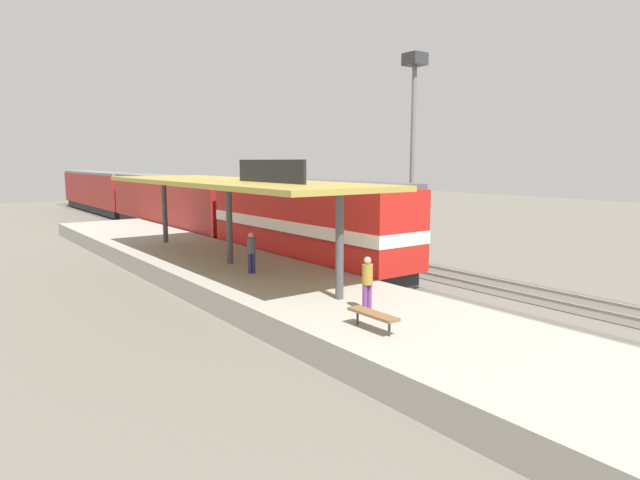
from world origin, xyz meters
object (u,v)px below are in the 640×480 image
(passenger_carriage_front, at_px, (172,203))
(locomotive, at_px, (304,223))
(platform_bench, at_px, (373,315))
(passenger_carriage_rear, at_px, (100,191))
(person_waiting, at_px, (367,281))
(person_walking, at_px, (251,251))
(light_mast, at_px, (414,112))

(passenger_carriage_front, bearing_deg, locomotive, -90.00)
(platform_bench, distance_m, passenger_carriage_rear, 51.02)
(platform_bench, bearing_deg, passenger_carriage_rear, 83.24)
(locomotive, distance_m, passenger_carriage_front, 18.00)
(locomotive, relative_size, person_waiting, 8.44)
(platform_bench, distance_m, passenger_carriage_front, 30.47)
(locomotive, bearing_deg, platform_bench, -116.85)
(person_waiting, xyz_separation_m, person_walking, (-0.07, 7.16, 0.00))
(platform_bench, relative_size, locomotive, 0.12)
(passenger_carriage_front, height_order, person_walking, passenger_carriage_front)
(light_mast, bearing_deg, passenger_carriage_rear, 101.36)
(platform_bench, relative_size, person_walking, 0.99)
(passenger_carriage_front, relative_size, passenger_carriage_rear, 1.00)
(platform_bench, height_order, person_walking, person_walking)
(locomotive, relative_size, light_mast, 1.23)
(platform_bench, height_order, passenger_carriage_front, passenger_carriage_front)
(passenger_carriage_rear, relative_size, light_mast, 1.71)
(passenger_carriage_front, bearing_deg, platform_bench, -101.36)
(light_mast, xyz_separation_m, person_walking, (-12.69, -3.08, -6.54))
(locomotive, relative_size, passenger_carriage_front, 0.72)
(passenger_carriage_rear, xyz_separation_m, person_walking, (-4.89, -41.91, -0.46))
(passenger_carriage_rear, height_order, person_walking, passenger_carriage_rear)
(passenger_carriage_rear, bearing_deg, platform_bench, -96.76)
(passenger_carriage_rear, distance_m, light_mast, 40.08)
(light_mast, bearing_deg, locomotive, 179.74)
(locomotive, height_order, person_walking, locomotive)
(locomotive, bearing_deg, light_mast, -0.26)
(light_mast, xyz_separation_m, person_waiting, (-12.61, -10.24, -6.54))
(passenger_carriage_front, distance_m, person_waiting, 28.68)
(locomotive, distance_m, person_waiting, 11.36)
(locomotive, height_order, person_waiting, locomotive)
(locomotive, height_order, light_mast, light_mast)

